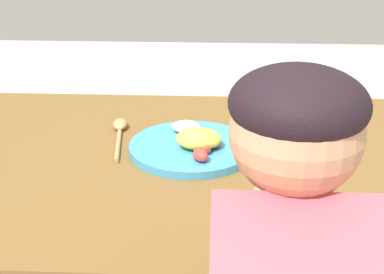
% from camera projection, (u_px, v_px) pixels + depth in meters
% --- Properties ---
extents(dining_table, '(1.49, 0.77, 0.74)m').
position_uv_depth(dining_table, '(238.00, 206.00, 1.17)').
color(dining_table, brown).
rests_on(dining_table, ground_plane).
extents(plate, '(0.26, 0.26, 0.06)m').
position_uv_depth(plate, '(193.00, 145.00, 1.15)').
color(plate, '#3C8BBD').
rests_on(plate, dining_table).
extents(fork, '(0.07, 0.22, 0.01)m').
position_uv_depth(fork, '(275.00, 146.00, 1.17)').
color(fork, silver).
rests_on(fork, dining_table).
extents(spoon, '(0.05, 0.21, 0.02)m').
position_uv_depth(spoon, '(120.00, 130.00, 1.24)').
color(spoon, '#B3844D').
rests_on(spoon, dining_table).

